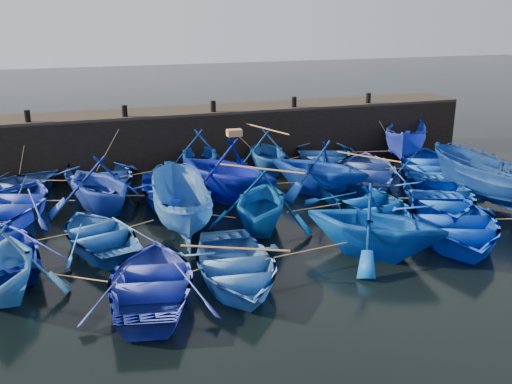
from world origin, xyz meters
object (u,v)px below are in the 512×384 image
object	(u,v)px
boat_0	(18,185)
boat_8	(176,193)
wooden_crate	(234,133)
boat_20	(3,263)

from	to	relation	value
boat_0	boat_8	size ratio (longest dim) A/B	0.80
boat_0	wooden_crate	xyz separation A→B (m)	(8.15, -3.16, 2.23)
boat_0	boat_20	bearing A→B (deg)	139.05
boat_0	boat_8	distance (m)	6.67
boat_0	boat_20	size ratio (longest dim) A/B	1.17
boat_20	wooden_crate	size ratio (longest dim) A/B	6.57
boat_8	boat_20	distance (m)	7.82
boat_0	boat_8	xyz separation A→B (m)	(5.77, -3.33, 0.11)
boat_8	boat_0	bearing A→B (deg)	146.80
boat_8	wooden_crate	distance (m)	3.18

